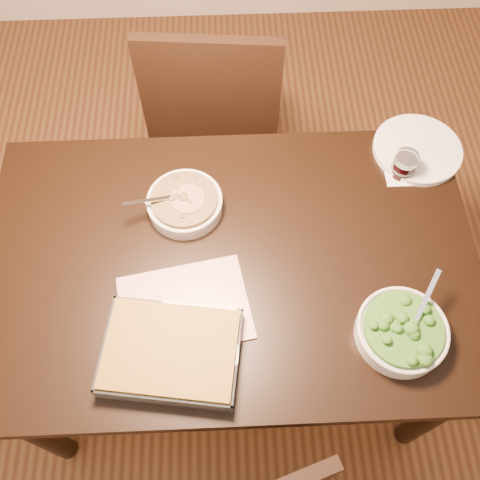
{
  "coord_description": "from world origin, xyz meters",
  "views": [
    {
      "loc": [
        -0.0,
        -0.68,
        2.08
      ],
      "look_at": [
        0.03,
        0.03,
        0.8
      ],
      "focal_mm": 40.0,
      "sensor_mm": 36.0,
      "label": 1
    }
  ],
  "objects_px": {
    "broccoli_bowl": "(402,331)",
    "baking_dish": "(171,352)",
    "table": "(231,274)",
    "stew_bowl": "(185,203)",
    "dinner_plate": "(417,149)",
    "wine_tumbler": "(404,164)",
    "chair_far": "(215,111)"
  },
  "relations": [
    {
      "from": "baking_dish",
      "to": "wine_tumbler",
      "type": "height_order",
      "value": "wine_tumbler"
    },
    {
      "from": "wine_tumbler",
      "to": "dinner_plate",
      "type": "distance_m",
      "value": 0.11
    },
    {
      "from": "table",
      "to": "stew_bowl",
      "type": "bearing_deg",
      "value": 125.86
    },
    {
      "from": "broccoli_bowl",
      "to": "wine_tumbler",
      "type": "xyz_separation_m",
      "value": [
        0.1,
        0.52,
        0.01
      ]
    },
    {
      "from": "stew_bowl",
      "to": "dinner_plate",
      "type": "relative_size",
      "value": 0.87
    },
    {
      "from": "broccoli_bowl",
      "to": "dinner_plate",
      "type": "height_order",
      "value": "broccoli_bowl"
    },
    {
      "from": "table",
      "to": "chair_far",
      "type": "bearing_deg",
      "value": 92.77
    },
    {
      "from": "dinner_plate",
      "to": "stew_bowl",
      "type": "bearing_deg",
      "value": -165.74
    },
    {
      "from": "broccoli_bowl",
      "to": "baking_dish",
      "type": "xyz_separation_m",
      "value": [
        -0.59,
        -0.03,
        -0.0
      ]
    },
    {
      "from": "broccoli_bowl",
      "to": "baking_dish",
      "type": "relative_size",
      "value": 0.67
    },
    {
      "from": "table",
      "to": "wine_tumbler",
      "type": "distance_m",
      "value": 0.62
    },
    {
      "from": "table",
      "to": "broccoli_bowl",
      "type": "distance_m",
      "value": 0.51
    },
    {
      "from": "dinner_plate",
      "to": "chair_far",
      "type": "height_order",
      "value": "chair_far"
    },
    {
      "from": "broccoli_bowl",
      "to": "dinner_plate",
      "type": "distance_m",
      "value": 0.62
    },
    {
      "from": "dinner_plate",
      "to": "chair_far",
      "type": "bearing_deg",
      "value": 149.53
    },
    {
      "from": "stew_bowl",
      "to": "broccoli_bowl",
      "type": "relative_size",
      "value": 0.97
    },
    {
      "from": "chair_far",
      "to": "stew_bowl",
      "type": "bearing_deg",
      "value": 86.02
    },
    {
      "from": "broccoli_bowl",
      "to": "baking_dish",
      "type": "height_order",
      "value": "broccoli_bowl"
    },
    {
      "from": "table",
      "to": "chair_far",
      "type": "xyz_separation_m",
      "value": [
        -0.04,
        0.73,
        -0.1
      ]
    },
    {
      "from": "stew_bowl",
      "to": "chair_far",
      "type": "distance_m",
      "value": 0.61
    },
    {
      "from": "wine_tumbler",
      "to": "chair_far",
      "type": "relative_size",
      "value": 0.08
    },
    {
      "from": "wine_tumbler",
      "to": "stew_bowl",
      "type": "bearing_deg",
      "value": -171.36
    },
    {
      "from": "broccoli_bowl",
      "to": "wine_tumbler",
      "type": "height_order",
      "value": "broccoli_bowl"
    },
    {
      "from": "broccoli_bowl",
      "to": "stew_bowl",
      "type": "bearing_deg",
      "value": 143.27
    },
    {
      "from": "table",
      "to": "dinner_plate",
      "type": "height_order",
      "value": "dinner_plate"
    },
    {
      "from": "broccoli_bowl",
      "to": "chair_far",
      "type": "height_order",
      "value": "chair_far"
    },
    {
      "from": "broccoli_bowl",
      "to": "dinner_plate",
      "type": "xyz_separation_m",
      "value": [
        0.17,
        0.6,
        -0.02
      ]
    },
    {
      "from": "broccoli_bowl",
      "to": "chair_far",
      "type": "bearing_deg",
      "value": 115.54
    },
    {
      "from": "broccoli_bowl",
      "to": "wine_tumbler",
      "type": "relative_size",
      "value": 3.02
    },
    {
      "from": "stew_bowl",
      "to": "broccoli_bowl",
      "type": "xyz_separation_m",
      "value": [
        0.56,
        -0.42,
        0.0
      ]
    },
    {
      "from": "baking_dish",
      "to": "wine_tumbler",
      "type": "relative_size",
      "value": 4.53
    },
    {
      "from": "wine_tumbler",
      "to": "chair_far",
      "type": "distance_m",
      "value": 0.77
    }
  ]
}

